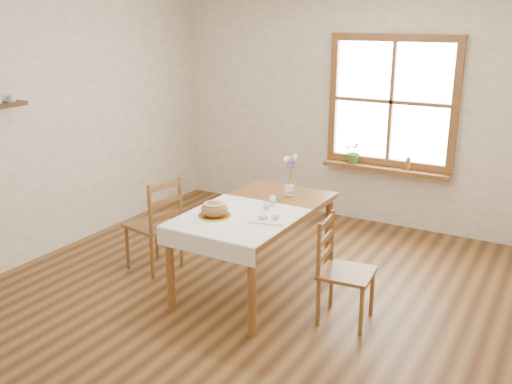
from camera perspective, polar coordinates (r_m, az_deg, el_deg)
ground at (r=5.06m, az=-1.72°, el=-10.66°), size 5.00×5.00×0.00m
room_walls at (r=4.53m, az=-1.92°, el=8.82°), size 4.60×5.10×2.65m
window at (r=6.61m, az=13.42°, el=8.77°), size 1.46×0.08×1.46m
window_sill at (r=6.69m, az=12.80°, el=2.26°), size 1.46×0.20×0.05m
dining_table at (r=5.03m, az=0.00°, el=-2.56°), size 0.90×1.60×0.75m
table_linen at (r=4.76m, az=-1.83°, el=-2.61°), size 0.91×0.99×0.01m
chair_left at (r=5.57m, az=-10.25°, el=-3.09°), size 0.52×0.50×0.92m
chair_right at (r=4.61m, az=9.07°, el=-7.84°), size 0.46×0.44×0.87m
bread_plate at (r=4.78m, az=-4.16°, el=-2.37°), size 0.31×0.31×0.01m
bread_loaf at (r=4.76m, az=-4.18°, el=-1.58°), size 0.23×0.23×0.13m
egg_napkin at (r=4.69m, az=1.37°, el=-2.73°), size 0.34×0.31×0.01m
eggs at (r=4.68m, az=1.38°, el=-2.37°), size 0.26×0.25×0.05m
salt_shaker at (r=5.01m, az=1.65°, el=-0.89°), size 0.06×0.06×0.10m
pepper_shaker at (r=4.89m, az=1.01°, el=-1.44°), size 0.06×0.06×0.09m
flower_vase at (r=5.34m, az=3.35°, el=0.08°), size 0.11×0.11×0.10m
lavender_bouquet at (r=5.29m, az=3.38°, el=2.06°), size 0.15×0.15×0.29m
potted_plant at (r=6.78m, az=9.79°, el=3.73°), size 0.27×0.29×0.20m
amber_bottle at (r=6.60m, az=14.97°, el=2.79°), size 0.06×0.06×0.15m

